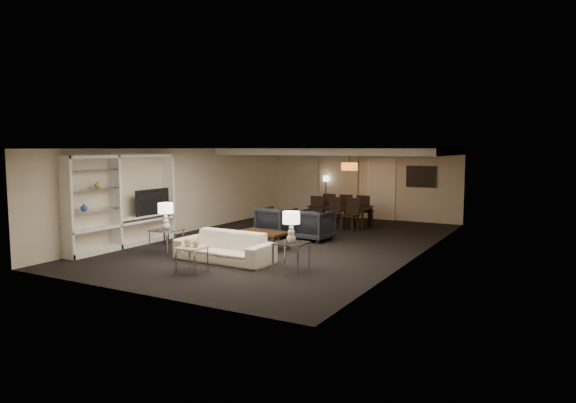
% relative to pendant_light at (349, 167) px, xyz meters
% --- Properties ---
extents(floor, '(11.00, 11.00, 0.00)m').
position_rel_pendant_light_xyz_m(floor, '(-0.30, -3.50, -1.92)').
color(floor, black).
rests_on(floor, ground).
extents(ceiling, '(7.00, 11.00, 0.02)m').
position_rel_pendant_light_xyz_m(ceiling, '(-0.30, -3.50, 0.58)').
color(ceiling, silver).
rests_on(ceiling, ground).
extents(wall_back, '(7.00, 0.02, 2.50)m').
position_rel_pendant_light_xyz_m(wall_back, '(-0.30, 2.00, -0.67)').
color(wall_back, beige).
rests_on(wall_back, ground).
extents(wall_front, '(7.00, 0.02, 2.50)m').
position_rel_pendant_light_xyz_m(wall_front, '(-0.30, -9.00, -0.67)').
color(wall_front, beige).
rests_on(wall_front, ground).
extents(wall_left, '(0.02, 11.00, 2.50)m').
position_rel_pendant_light_xyz_m(wall_left, '(-3.80, -3.50, -0.67)').
color(wall_left, beige).
rests_on(wall_left, ground).
extents(wall_right, '(0.02, 11.00, 2.50)m').
position_rel_pendant_light_xyz_m(wall_right, '(3.20, -3.50, -0.67)').
color(wall_right, beige).
rests_on(wall_right, ground).
extents(ceiling_soffit, '(7.00, 4.00, 0.20)m').
position_rel_pendant_light_xyz_m(ceiling_soffit, '(-0.30, 0.00, 0.48)').
color(ceiling_soffit, silver).
rests_on(ceiling_soffit, ceiling).
extents(curtains, '(1.50, 0.12, 2.40)m').
position_rel_pendant_light_xyz_m(curtains, '(-1.20, 1.92, -0.72)').
color(curtains, beige).
rests_on(curtains, wall_back).
extents(door, '(0.90, 0.05, 2.10)m').
position_rel_pendant_light_xyz_m(door, '(0.40, 1.97, -0.87)').
color(door, silver).
rests_on(door, wall_back).
extents(painting, '(0.95, 0.04, 0.65)m').
position_rel_pendant_light_xyz_m(painting, '(1.80, 1.96, -0.37)').
color(painting, '#142D38').
rests_on(painting, wall_back).
extents(media_unit, '(0.38, 3.40, 2.35)m').
position_rel_pendant_light_xyz_m(media_unit, '(-3.61, -6.10, -0.74)').
color(media_unit, white).
rests_on(media_unit, wall_left).
extents(pendant_light, '(0.52, 0.52, 0.24)m').
position_rel_pendant_light_xyz_m(pendant_light, '(0.00, 0.00, 0.00)').
color(pendant_light, '#D8591E').
rests_on(pendant_light, ceiling_soffit).
extents(sofa, '(2.29, 0.95, 0.66)m').
position_rel_pendant_light_xyz_m(sofa, '(-0.42, -6.19, -1.59)').
color(sofa, beige).
rests_on(sofa, floor).
extents(coffee_table, '(1.31, 0.84, 0.44)m').
position_rel_pendant_light_xyz_m(coffee_table, '(-0.42, -4.59, -1.70)').
color(coffee_table, black).
rests_on(coffee_table, floor).
extents(armchair_left, '(0.96, 0.99, 0.84)m').
position_rel_pendant_light_xyz_m(armchair_left, '(-1.02, -2.89, -1.50)').
color(armchair_left, black).
rests_on(armchair_left, floor).
extents(armchair_right, '(0.98, 1.01, 0.84)m').
position_rel_pendant_light_xyz_m(armchair_right, '(0.18, -2.89, -1.50)').
color(armchair_right, black).
rests_on(armchair_right, floor).
extents(side_table_left, '(0.63, 0.63, 0.58)m').
position_rel_pendant_light_xyz_m(side_table_left, '(-2.12, -6.19, -1.63)').
color(side_table_left, white).
rests_on(side_table_left, floor).
extents(side_table_right, '(0.66, 0.66, 0.58)m').
position_rel_pendant_light_xyz_m(side_table_right, '(1.28, -6.19, -1.63)').
color(side_table_right, white).
rests_on(side_table_right, floor).
extents(table_lamp_left, '(0.38, 0.38, 0.64)m').
position_rel_pendant_light_xyz_m(table_lamp_left, '(-2.12, -6.19, -1.02)').
color(table_lamp_left, beige).
rests_on(table_lamp_left, side_table_left).
extents(table_lamp_right, '(0.38, 0.38, 0.64)m').
position_rel_pendant_light_xyz_m(table_lamp_right, '(1.28, -6.19, -1.02)').
color(table_lamp_right, beige).
rests_on(table_lamp_right, side_table_right).
extents(marble_table, '(0.55, 0.55, 0.52)m').
position_rel_pendant_light_xyz_m(marble_table, '(-0.42, -7.29, -1.66)').
color(marble_table, white).
rests_on(marble_table, floor).
extents(gold_gourd_a, '(0.17, 0.17, 0.17)m').
position_rel_pendant_light_xyz_m(gold_gourd_a, '(-0.52, -7.29, -1.32)').
color(gold_gourd_a, '#DABA73').
rests_on(gold_gourd_a, marble_table).
extents(gold_gourd_b, '(0.14, 0.14, 0.14)m').
position_rel_pendant_light_xyz_m(gold_gourd_b, '(-0.32, -7.29, -1.33)').
color(gold_gourd_b, tan).
rests_on(gold_gourd_b, marble_table).
extents(television, '(1.18, 0.15, 0.68)m').
position_rel_pendant_light_xyz_m(television, '(-3.58, -5.23, -0.83)').
color(television, black).
rests_on(television, media_unit).
extents(vase_blue, '(0.17, 0.17, 0.17)m').
position_rel_pendant_light_xyz_m(vase_blue, '(-3.61, -7.30, -0.77)').
color(vase_blue, '#2545A4').
rests_on(vase_blue, media_unit).
extents(vase_amber, '(0.18, 0.18, 0.19)m').
position_rel_pendant_light_xyz_m(vase_amber, '(-3.61, -6.88, -0.27)').
color(vase_amber, '#B6993C').
rests_on(vase_amber, media_unit).
extents(floor_speaker, '(0.14, 0.14, 1.01)m').
position_rel_pendant_light_xyz_m(floor_speaker, '(-2.97, -5.28, -1.41)').
color(floor_speaker, black).
rests_on(floor_speaker, floor).
extents(dining_table, '(1.97, 1.17, 0.68)m').
position_rel_pendant_light_xyz_m(dining_table, '(-0.16, -0.34, -1.58)').
color(dining_table, black).
rests_on(dining_table, floor).
extents(chair_nl, '(0.47, 0.47, 1.00)m').
position_rel_pendant_light_xyz_m(chair_nl, '(-0.76, -0.99, -1.42)').
color(chair_nl, black).
rests_on(chair_nl, floor).
extents(chair_nm, '(0.52, 0.52, 1.00)m').
position_rel_pendant_light_xyz_m(chair_nm, '(-0.16, -0.99, -1.42)').
color(chair_nm, black).
rests_on(chair_nm, floor).
extents(chair_nr, '(0.51, 0.51, 1.00)m').
position_rel_pendant_light_xyz_m(chair_nr, '(0.44, -0.99, -1.42)').
color(chair_nr, black).
rests_on(chair_nr, floor).
extents(chair_fl, '(0.49, 0.49, 1.00)m').
position_rel_pendant_light_xyz_m(chair_fl, '(-0.76, 0.31, -1.42)').
color(chair_fl, black).
rests_on(chair_fl, floor).
extents(chair_fm, '(0.50, 0.50, 1.00)m').
position_rel_pendant_light_xyz_m(chair_fm, '(-0.16, 0.31, -1.42)').
color(chair_fm, black).
rests_on(chair_fm, floor).
extents(chair_fr, '(0.47, 0.47, 1.00)m').
position_rel_pendant_light_xyz_m(chair_fr, '(0.44, 0.31, -1.42)').
color(chair_fr, black).
rests_on(chair_fr, floor).
extents(floor_lamp, '(0.28, 0.28, 1.50)m').
position_rel_pendant_light_xyz_m(floor_lamp, '(-1.61, 1.70, -1.17)').
color(floor_lamp, black).
rests_on(floor_lamp, floor).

